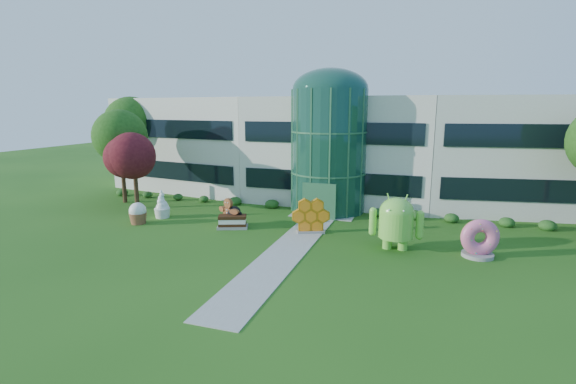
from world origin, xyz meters
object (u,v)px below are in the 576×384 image
(android_black, at_px, (234,214))
(android_green, at_px, (396,219))
(donut, at_px, (479,238))
(gingerbread, at_px, (228,212))

(android_black, bearing_deg, android_green, 12.14)
(donut, xyz_separation_m, gingerbread, (-16.40, 1.16, -0.10))
(android_black, distance_m, donut, 16.08)
(android_black, relative_size, gingerbread, 0.76)
(gingerbread, bearing_deg, android_black, 46.19)
(android_green, xyz_separation_m, donut, (4.62, 0.17, -0.73))
(donut, distance_m, gingerbread, 16.44)
(gingerbread, bearing_deg, android_green, 16.41)
(android_black, height_order, donut, donut)
(donut, relative_size, gingerbread, 1.01)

